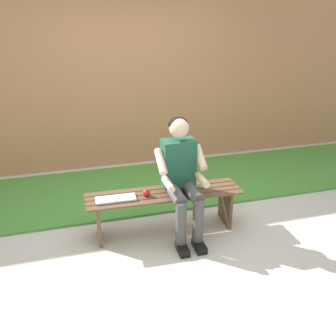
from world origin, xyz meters
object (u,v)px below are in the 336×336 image
at_px(person_seated, 182,175).
at_px(book_open, 116,199).
at_px(apple, 146,193).
at_px(bench_near, 164,202).

height_order(person_seated, book_open, person_seated).
bearing_deg(apple, bench_near, -173.41).
bearing_deg(apple, book_open, -0.54).
xyz_separation_m(bench_near, person_seated, (-0.16, 0.10, 0.35)).
xyz_separation_m(apple, book_open, (0.32, -0.00, -0.03)).
bearing_deg(person_seated, book_open, -6.88).
relative_size(apple, book_open, 0.19).
relative_size(bench_near, book_open, 3.99).
bearing_deg(book_open, apple, -178.65).
distance_m(bench_near, book_open, 0.53).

